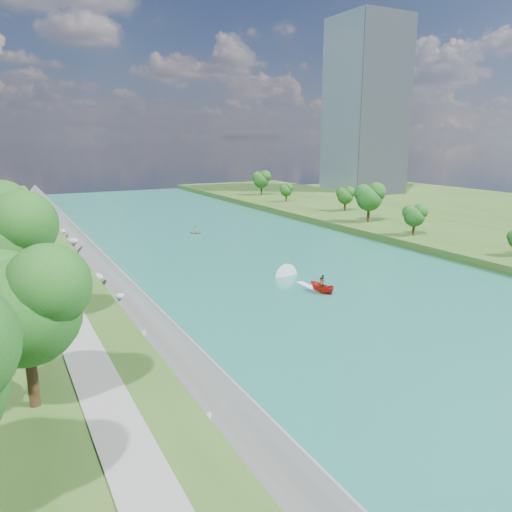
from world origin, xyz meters
TOP-DOWN VIEW (x-y plane):
  - ground at (0.00, 0.00)m, footprint 260.00×260.00m
  - river_water at (0.00, 20.00)m, footprint 55.00×240.00m
  - berm_east at (49.50, 20.00)m, footprint 44.00×240.00m
  - riprap_bank at (-25.86, 19.61)m, footprint 4.10×236.00m
  - riverside_path at (-32.50, 20.00)m, footprint 3.00×200.00m
  - office_tower at (82.50, 95.00)m, footprint 22.00×22.00m
  - trees_east at (37.29, 19.34)m, footprint 12.78×139.01m
  - motorboat at (-1.05, 2.77)m, footprint 3.60×18.75m
  - raft at (-0.80, 46.69)m, footprint 2.84×3.11m

SIDE VIEW (x-z plane):
  - ground at x=0.00m, z-range 0.00..0.00m
  - river_water at x=0.00m, z-range 0.00..0.10m
  - raft at x=-0.80m, z-range -0.35..1.26m
  - motorboat at x=-1.05m, z-range -0.36..1.82m
  - berm_east at x=49.50m, z-range 0.00..1.50m
  - riprap_bank at x=-25.86m, z-range -0.39..4.01m
  - riverside_path at x=-32.50m, z-range 3.50..3.60m
  - trees_east at x=37.29m, z-range 0.49..11.82m
  - office_tower at x=82.50m, z-range 0.00..60.00m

